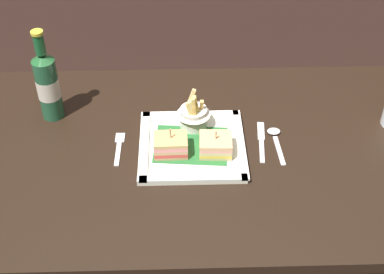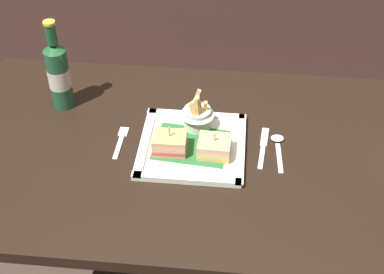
% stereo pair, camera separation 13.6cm
% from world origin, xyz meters
% --- Properties ---
extents(dining_table, '(1.27, 0.74, 0.72)m').
position_xyz_m(dining_table, '(0.00, 0.00, 0.62)').
color(dining_table, black).
rests_on(dining_table, ground_plane).
extents(square_plate, '(0.27, 0.27, 0.02)m').
position_xyz_m(square_plate, '(0.00, 0.01, 0.73)').
color(square_plate, white).
rests_on(square_plate, dining_table).
extents(sandwich_half_left, '(0.09, 0.07, 0.08)m').
position_xyz_m(sandwich_half_left, '(-0.05, -0.02, 0.76)').
color(sandwich_half_left, tan).
rests_on(sandwich_half_left, square_plate).
extents(sandwich_half_right, '(0.08, 0.08, 0.07)m').
position_xyz_m(sandwich_half_right, '(0.06, -0.02, 0.76)').
color(sandwich_half_right, '#D0B57D').
rests_on(sandwich_half_right, square_plate).
extents(fries_cup, '(0.09, 0.09, 0.11)m').
position_xyz_m(fries_cup, '(0.01, 0.08, 0.78)').
color(fries_cup, silver).
rests_on(fries_cup, square_plate).
extents(beer_bottle, '(0.06, 0.06, 0.26)m').
position_xyz_m(beer_bottle, '(-0.38, 0.15, 0.83)').
color(beer_bottle, '#225537').
rests_on(beer_bottle, dining_table).
extents(fork, '(0.02, 0.13, 0.00)m').
position_xyz_m(fork, '(-0.19, 0.02, 0.73)').
color(fork, silver).
rests_on(fork, dining_table).
extents(knife, '(0.03, 0.16, 0.00)m').
position_xyz_m(knife, '(0.19, 0.03, 0.73)').
color(knife, silver).
rests_on(knife, dining_table).
extents(spoon, '(0.04, 0.14, 0.01)m').
position_xyz_m(spoon, '(0.22, 0.04, 0.73)').
color(spoon, silver).
rests_on(spoon, dining_table).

